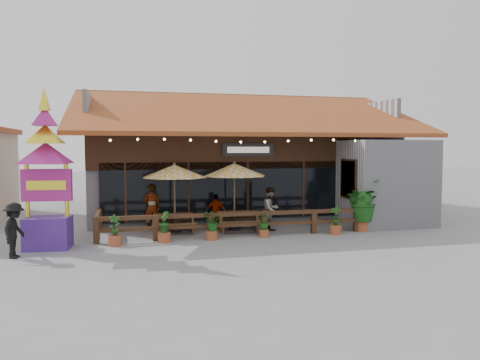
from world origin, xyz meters
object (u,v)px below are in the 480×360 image
object	(u,v)px
umbrella_left	(174,171)
thai_sign_tower	(46,157)
tropical_plant	(362,202)
pedestrian	(14,230)
umbrella_right	(234,170)
picnic_table_left	(174,220)
picnic_table_right	(238,218)

from	to	relation	value
umbrella_left	thai_sign_tower	size ratio (longest dim) A/B	0.59
umbrella_left	tropical_plant	world-z (taller)	umbrella_left
thai_sign_tower	pedestrian	size ratio (longest dim) A/B	3.39
umbrella_left	umbrella_right	world-z (taller)	umbrella_right
picnic_table_left	thai_sign_tower	xyz separation A→B (m)	(-4.28, -1.77, 2.49)
umbrella_right	picnic_table_right	distance (m)	1.91
picnic_table_right	tropical_plant	xyz separation A→B (m)	(4.77, -1.09, 0.63)
thai_sign_tower	picnic_table_left	bearing A→B (deg)	22.51
picnic_table_left	picnic_table_right	xyz separation A→B (m)	(2.48, -0.21, 0.03)
picnic_table_right	pedestrian	bearing A→B (deg)	-160.25
pedestrian	umbrella_left	bearing A→B (deg)	-48.01
umbrella_right	thai_sign_tower	xyz separation A→B (m)	(-6.69, -1.90, 0.58)
tropical_plant	umbrella_right	bearing A→B (deg)	163.61
tropical_plant	pedestrian	bearing A→B (deg)	-172.52
picnic_table_right	pedestrian	size ratio (longest dim) A/B	1.04
picnic_table_right	pedestrian	xyz separation A→B (m)	(-7.53, -2.70, 0.31)
umbrella_left	picnic_table_left	world-z (taller)	umbrella_left
thai_sign_tower	picnic_table_right	bearing A→B (deg)	13.03
picnic_table_left	picnic_table_right	world-z (taller)	picnic_table_right
thai_sign_tower	tropical_plant	bearing A→B (deg)	2.37
picnic_table_left	picnic_table_right	size ratio (longest dim) A/B	0.92
picnic_table_left	umbrella_left	bearing A→B (deg)	73.23
picnic_table_right	thai_sign_tower	world-z (taller)	thai_sign_tower
umbrella_right	picnic_table_left	size ratio (longest dim) A/B	1.73
thai_sign_tower	pedestrian	world-z (taller)	thai_sign_tower
picnic_table_left	pedestrian	distance (m)	5.83
umbrella_left	tropical_plant	xyz separation A→B (m)	(7.22, -1.44, -1.22)
picnic_table_right	umbrella_left	bearing A→B (deg)	171.91
pedestrian	tropical_plant	bearing A→B (deg)	-71.48
umbrella_right	pedestrian	xyz separation A→B (m)	(-7.46, -3.04, -1.57)
picnic_table_left	pedestrian	world-z (taller)	pedestrian
picnic_table_left	tropical_plant	bearing A→B (deg)	-10.12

